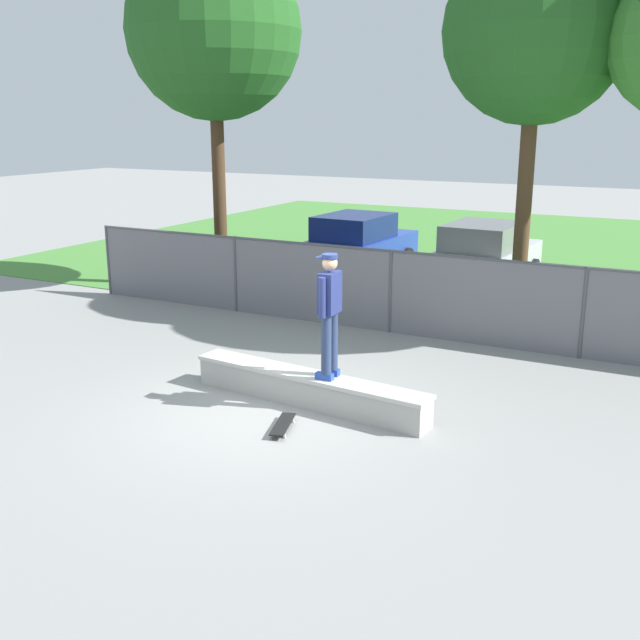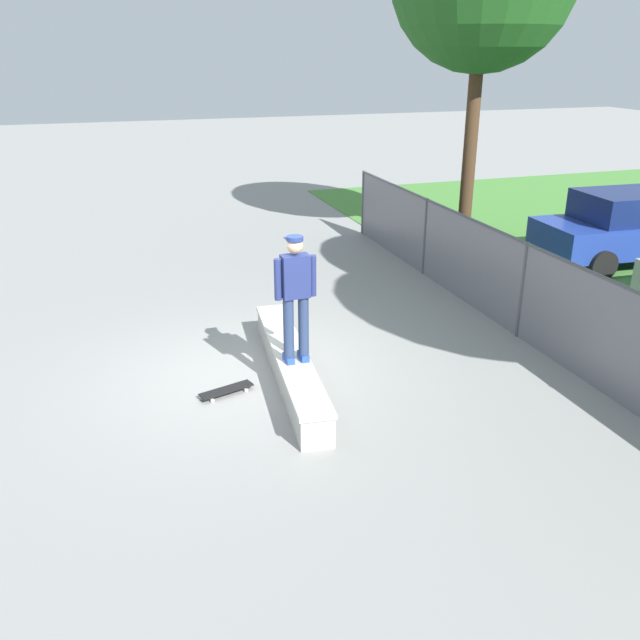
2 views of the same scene
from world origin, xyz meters
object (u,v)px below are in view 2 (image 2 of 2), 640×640
object	(u,v)px
concrete_ledge	(290,366)
skateboard	(226,390)
skateboarder	(296,293)
car_blue	(629,227)

from	to	relation	value
concrete_ledge	skateboard	world-z (taller)	concrete_ledge
concrete_ledge	skateboarder	world-z (taller)	skateboarder
skateboard	car_blue	size ratio (longest dim) A/B	0.19
skateboard	skateboarder	bearing A→B (deg)	77.52
car_blue	skateboard	bearing A→B (deg)	-70.67
car_blue	concrete_ledge	bearing A→B (deg)	-69.44
concrete_ledge	skateboard	size ratio (longest dim) A/B	4.81
concrete_ledge	car_blue	size ratio (longest dim) A/B	0.92
skateboarder	skateboard	world-z (taller)	skateboarder
concrete_ledge	skateboard	xyz separation A→B (m)	(0.13, -1.00, -0.17)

